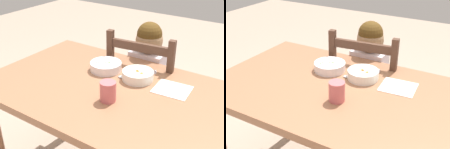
{
  "view_description": "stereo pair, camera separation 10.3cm",
  "coord_description": "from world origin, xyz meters",
  "views": [
    {
      "loc": [
        0.74,
        -1.06,
        1.47
      ],
      "look_at": [
        -0.01,
        0.05,
        0.79
      ],
      "focal_mm": 46.42,
      "sensor_mm": 36.0,
      "label": 1
    },
    {
      "loc": [
        0.65,
        -1.11,
        1.47
      ],
      "look_at": [
        -0.01,
        0.05,
        0.79
      ],
      "focal_mm": 46.42,
      "sensor_mm": 36.0,
      "label": 2
    }
  ],
  "objects": [
    {
      "name": "child_figure",
      "position": [
        -0.02,
        0.45,
        0.64
      ],
      "size": [
        0.32,
        0.31,
        0.96
      ],
      "color": "silver",
      "rests_on": "ground"
    },
    {
      "name": "drinking_cup",
      "position": [
        0.07,
        -0.1,
        0.79
      ],
      "size": [
        0.08,
        0.08,
        0.1
      ],
      "primitive_type": "cylinder",
      "color": "#D5666A",
      "rests_on": "dining_table"
    },
    {
      "name": "bowl_of_peas",
      "position": [
        -0.13,
        0.15,
        0.77
      ],
      "size": [
        0.18,
        0.18,
        0.05
      ],
      "color": "white",
      "rests_on": "dining_table"
    },
    {
      "name": "spoon",
      "position": [
        0.02,
        0.13,
        0.75
      ],
      "size": [
        0.14,
        0.07,
        0.01
      ],
      "color": "silver",
      "rests_on": "dining_table"
    },
    {
      "name": "dining_chair",
      "position": [
        -0.02,
        0.45,
        0.45
      ],
      "size": [
        0.46,
        0.46,
        0.93
      ],
      "color": "#503425",
      "rests_on": "ground"
    },
    {
      "name": "dining_table",
      "position": [
        0.0,
        0.0,
        0.63
      ],
      "size": [
        1.3,
        0.81,
        0.74
      ],
      "color": "#A46D4C",
      "rests_on": "ground"
    },
    {
      "name": "paper_napkin",
      "position": [
        0.28,
        0.16,
        0.74
      ],
      "size": [
        0.19,
        0.17,
        0.0
      ],
      "primitive_type": "cube",
      "rotation": [
        0.0,
        0.0,
        0.07
      ],
      "color": "white",
      "rests_on": "dining_table"
    },
    {
      "name": "bowl_of_carrots",
      "position": [
        0.08,
        0.15,
        0.77
      ],
      "size": [
        0.17,
        0.17,
        0.05
      ],
      "color": "white",
      "rests_on": "dining_table"
    }
  ]
}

